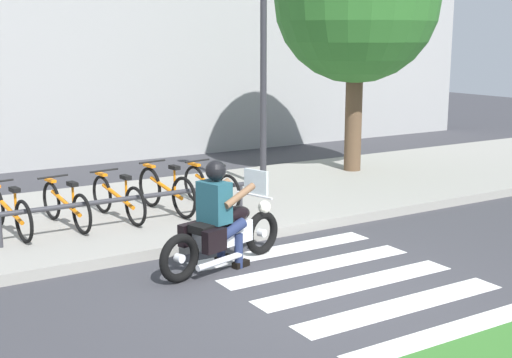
% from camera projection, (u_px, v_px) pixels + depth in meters
% --- Properties ---
extents(ground_plane, '(48.00, 48.00, 0.00)m').
position_uv_depth(ground_plane, '(328.00, 291.00, 8.10)').
color(ground_plane, '#38383D').
extents(sidewalk, '(24.00, 4.40, 0.15)m').
position_uv_depth(sidewalk, '(172.00, 208.00, 11.70)').
color(sidewalk, gray).
rests_on(sidewalk, ground).
extents(crosswalk_stripe_0, '(2.80, 0.40, 0.01)m').
position_uv_depth(crosswalk_stripe_0, '(458.00, 331.00, 6.98)').
color(crosswalk_stripe_0, white).
rests_on(crosswalk_stripe_0, ground).
extents(crosswalk_stripe_1, '(2.80, 0.40, 0.01)m').
position_uv_depth(crosswalk_stripe_1, '(403.00, 305.00, 7.65)').
color(crosswalk_stripe_1, white).
rests_on(crosswalk_stripe_1, ground).
extents(crosswalk_stripe_2, '(2.80, 0.40, 0.01)m').
position_uv_depth(crosswalk_stripe_2, '(356.00, 284.00, 8.31)').
color(crosswalk_stripe_2, white).
rests_on(crosswalk_stripe_2, ground).
extents(crosswalk_stripe_3, '(2.80, 0.40, 0.01)m').
position_uv_depth(crosswalk_stripe_3, '(317.00, 266.00, 8.98)').
color(crosswalk_stripe_3, white).
rests_on(crosswalk_stripe_3, ground).
extents(crosswalk_stripe_4, '(2.80, 0.40, 0.01)m').
position_uv_depth(crosswalk_stripe_4, '(283.00, 250.00, 9.65)').
color(crosswalk_stripe_4, white).
rests_on(crosswalk_stripe_4, ground).
extents(motorcycle, '(2.05, 0.88, 1.20)m').
position_uv_depth(motorcycle, '(224.00, 233.00, 8.85)').
color(motorcycle, black).
rests_on(motorcycle, ground).
extents(rider, '(0.72, 0.65, 1.42)m').
position_uv_depth(rider, '(219.00, 207.00, 8.72)').
color(rider, '#1E4C59').
rests_on(rider, ground).
extents(bicycle_0, '(0.48, 1.66, 0.73)m').
position_uv_depth(bicycle_0, '(9.00, 212.00, 9.80)').
color(bicycle_0, black).
rests_on(bicycle_0, sidewalk).
extents(bicycle_1, '(0.48, 1.63, 0.72)m').
position_uv_depth(bicycle_1, '(66.00, 205.00, 10.22)').
color(bicycle_1, black).
rests_on(bicycle_1, sidewalk).
extents(bicycle_2, '(0.48, 1.66, 0.73)m').
position_uv_depth(bicycle_2, '(118.00, 198.00, 10.63)').
color(bicycle_2, black).
rests_on(bicycle_2, sidewalk).
extents(bicycle_3, '(0.48, 1.67, 0.80)m').
position_uv_depth(bicycle_3, '(166.00, 191.00, 11.04)').
color(bicycle_3, black).
rests_on(bicycle_3, sidewalk).
extents(bicycle_4, '(0.48, 1.57, 0.74)m').
position_uv_depth(bicycle_4, '(211.00, 186.00, 11.46)').
color(bicycle_4, black).
rests_on(bicycle_4, sidewalk).
extents(bike_rack, '(3.84, 0.07, 0.49)m').
position_uv_depth(bike_rack, '(131.00, 200.00, 10.15)').
color(bike_rack, '#333338').
rests_on(bike_rack, sidewalk).
extents(street_lamp, '(0.28, 0.28, 4.45)m').
position_uv_depth(street_lamp, '(263.00, 50.00, 12.57)').
color(street_lamp, '#2D2D33').
rests_on(street_lamp, ground).
extents(tree_near_rack, '(3.36, 3.36, 5.34)m').
position_uv_depth(tree_near_rack, '(357.00, 1.00, 13.99)').
color(tree_near_rack, brown).
rests_on(tree_near_rack, ground).
extents(building_backdrop, '(24.00, 1.20, 7.11)m').
position_uv_depth(building_backdrop, '(63.00, 9.00, 15.76)').
color(building_backdrop, '#9C9C9C').
rests_on(building_backdrop, ground).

